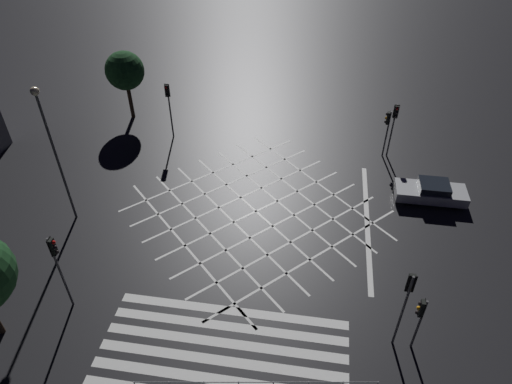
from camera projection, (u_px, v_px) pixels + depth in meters
name	position (u px, v px, depth m)	size (l,w,h in m)	color
ground_plane	(256.00, 211.00, 28.21)	(200.00, 200.00, 0.00)	black
road_markings	(241.00, 302.00, 22.81)	(16.94, 23.46, 0.01)	silver
traffic_light_nw_cross	(168.00, 100.00, 33.00)	(0.36, 0.39, 4.38)	#424244
traffic_light_ne_cross	(394.00, 121.00, 31.07)	(0.36, 0.39, 4.13)	#424244
traffic_light_se_cross	(407.00, 296.00, 19.05)	(0.36, 0.39, 4.59)	#424244
traffic_light_sw_main	(57.00, 260.00, 20.67)	(0.39, 0.36, 4.58)	#424244
traffic_light_ne_main	(387.00, 125.00, 31.38)	(0.39, 0.36, 3.58)	#424244
traffic_light_se_main	(420.00, 315.00, 19.44)	(0.39, 0.36, 3.27)	#424244
street_lamp_west	(50.00, 137.00, 24.23)	(0.46, 0.46, 8.60)	#424244
street_tree_far	(125.00, 71.00, 34.91)	(2.97, 2.97, 5.49)	#38281C
waiting_car	(431.00, 192.00, 28.73)	(4.40, 1.77, 1.30)	#B7BABC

